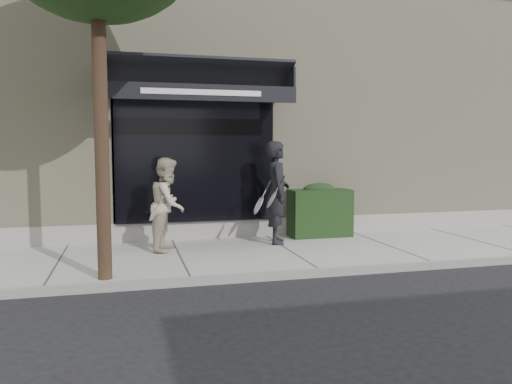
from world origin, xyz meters
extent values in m
plane|color=black|center=(0.00, 0.00, 0.00)|extent=(80.00, 80.00, 0.00)
cube|color=#A0A19B|center=(0.00, 0.00, 0.06)|extent=(20.00, 3.00, 0.12)
cube|color=gray|center=(0.00, -1.55, 0.07)|extent=(20.00, 0.10, 0.14)
cube|color=#B6AD8B|center=(0.00, 5.00, 2.75)|extent=(14.00, 7.00, 5.50)
cube|color=gray|center=(0.00, 1.70, 0.25)|extent=(14.02, 0.42, 0.50)
cube|color=black|center=(-1.50, 1.55, 1.80)|extent=(3.20, 0.30, 2.60)
cube|color=gray|center=(-3.10, 1.70, 1.80)|extent=(0.08, 0.40, 2.60)
cube|color=gray|center=(0.10, 1.70, 1.80)|extent=(0.08, 0.40, 2.60)
cube|color=gray|center=(-1.50, 1.70, 3.14)|extent=(3.36, 0.40, 0.12)
cube|color=black|center=(-1.50, 1.00, 3.40)|extent=(3.60, 1.03, 0.55)
cube|color=black|center=(-1.50, 0.50, 3.01)|extent=(3.60, 0.05, 0.30)
cube|color=white|center=(-1.50, 0.47, 3.01)|extent=(2.20, 0.01, 0.10)
cube|color=black|center=(-3.28, 1.00, 3.32)|extent=(0.04, 1.00, 0.45)
cube|color=black|center=(0.28, 1.00, 3.32)|extent=(0.04, 1.00, 0.45)
cube|color=black|center=(1.10, 1.25, 0.62)|extent=(1.30, 0.70, 1.00)
ellipsoid|color=black|center=(1.10, 1.25, 1.12)|extent=(0.71, 0.38, 0.27)
cylinder|color=black|center=(-3.20, -1.30, 2.40)|extent=(0.20, 0.20, 4.80)
imported|color=black|center=(-0.01, 0.68, 1.13)|extent=(0.64, 0.82, 2.01)
torus|color=silver|center=(-0.20, 0.44, 1.02)|extent=(0.21, 0.33, 0.28)
cylinder|color=silver|center=(-0.20, 0.44, 1.02)|extent=(0.17, 0.29, 0.24)
cylinder|color=silver|center=(-0.20, 0.44, 1.02)|extent=(0.17, 0.05, 0.10)
cylinder|color=black|center=(-0.20, 0.44, 1.02)|extent=(0.19, 0.06, 0.13)
torus|color=silver|center=(-0.48, 0.35, 0.92)|extent=(0.16, 0.31, 0.28)
cylinder|color=silver|center=(-0.48, 0.35, 0.92)|extent=(0.13, 0.27, 0.24)
cylinder|color=silver|center=(-0.48, 0.35, 0.92)|extent=(0.17, 0.02, 0.10)
cylinder|color=black|center=(-0.48, 0.35, 0.92)|extent=(0.19, 0.03, 0.12)
imported|color=#BCB097|center=(-2.15, 0.51, 0.97)|extent=(0.88, 0.99, 1.70)
torus|color=silver|center=(-2.40, 0.24, 0.88)|extent=(0.20, 0.32, 0.28)
cylinder|color=silver|center=(-2.40, 0.24, 0.88)|extent=(0.17, 0.28, 0.24)
cylinder|color=silver|center=(-2.40, 0.24, 0.88)|extent=(0.17, 0.04, 0.11)
cylinder|color=black|center=(-2.40, 0.24, 0.88)|extent=(0.19, 0.05, 0.13)
camera|label=1|loc=(-2.87, -8.66, 1.99)|focal=35.00mm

